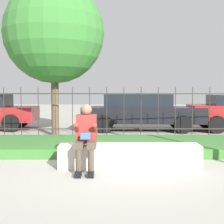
{
  "coord_description": "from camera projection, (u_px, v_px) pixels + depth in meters",
  "views": [
    {
      "loc": [
        -0.1,
        -6.06,
        1.5
      ],
      "look_at": [
        -0.12,
        1.93,
        0.97
      ],
      "focal_mm": 50.0,
      "sensor_mm": 36.0,
      "label": 1
    }
  ],
  "objects": [
    {
      "name": "car_parked_center",
      "position": [
        142.0,
        111.0,
        11.98
      ],
      "size": [
        4.64,
        2.08,
        1.4
      ],
      "rotation": [
        0.0,
        0.0,
        -0.06
      ],
      "color": "black",
      "rests_on": "ground_plane"
    },
    {
      "name": "iron_fence",
      "position": [
        116.0,
        112.0,
        9.74
      ],
      "size": [
        8.57,
        0.03,
        1.63
      ],
      "color": "#332D28",
      "rests_on": "ground_plane"
    },
    {
      "name": "tree_behind_fence",
      "position": [
        55.0,
        33.0,
        10.28
      ],
      "size": [
        3.31,
        3.31,
        5.08
      ],
      "color": "brown",
      "rests_on": "ground_plane"
    },
    {
      "name": "ground_plane",
      "position": [
        118.0,
        167.0,
        6.15
      ],
      "size": [
        60.0,
        60.0,
        0.0
      ],
      "primitive_type": "plane",
      "color": "#A8A399"
    },
    {
      "name": "person_seated_reader",
      "position": [
        87.0,
        135.0,
        5.81
      ],
      "size": [
        0.42,
        0.73,
        1.26
      ],
      "color": "black",
      "rests_on": "ground_plane"
    },
    {
      "name": "grass_berm",
      "position": [
        117.0,
        145.0,
        8.02
      ],
      "size": [
        10.57,
        2.36,
        0.22
      ],
      "color": "#3D7533",
      "rests_on": "ground_plane"
    },
    {
      "name": "stone_bench",
      "position": [
        130.0,
        157.0,
        6.13
      ],
      "size": [
        2.75,
        0.51,
        0.46
      ],
      "color": "beige",
      "rests_on": "ground_plane"
    }
  ]
}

